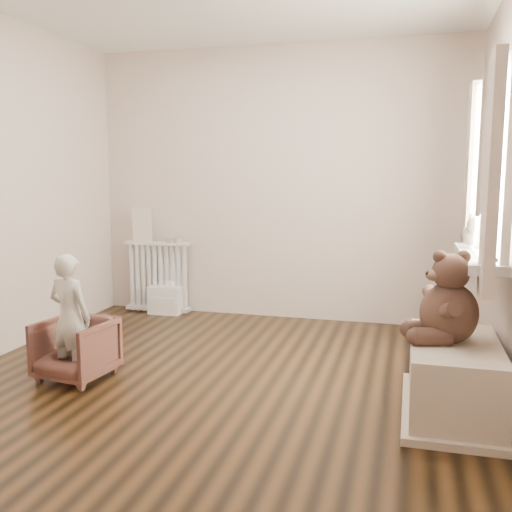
% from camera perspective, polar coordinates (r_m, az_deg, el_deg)
% --- Properties ---
extents(floor, '(3.60, 3.60, 0.01)m').
position_cam_1_polar(floor, '(4.02, -3.83, -12.17)').
color(floor, black).
rests_on(floor, ground).
extents(back_wall, '(3.60, 0.02, 2.60)m').
position_cam_1_polar(back_wall, '(5.50, 2.20, 7.18)').
color(back_wall, beige).
rests_on(back_wall, ground).
extents(front_wall, '(3.60, 0.02, 2.60)m').
position_cam_1_polar(front_wall, '(2.16, -20.02, 4.99)').
color(front_wall, beige).
rests_on(front_wall, ground).
extents(right_wall, '(0.02, 3.60, 2.60)m').
position_cam_1_polar(right_wall, '(3.61, 24.27, 5.89)').
color(right_wall, beige).
rests_on(right_wall, ground).
extents(window, '(0.03, 0.90, 1.10)m').
position_cam_1_polar(window, '(3.90, 23.13, 8.29)').
color(window, white).
rests_on(window, right_wall).
extents(window_sill, '(0.22, 1.10, 0.06)m').
position_cam_1_polar(window_sill, '(3.92, 21.35, -0.13)').
color(window_sill, silver).
rests_on(window_sill, right_wall).
extents(curtain_left, '(0.06, 0.26, 1.30)m').
position_cam_1_polar(curtain_left, '(3.32, 22.50, 7.40)').
color(curtain_left, beige).
rests_on(curtain_left, right_wall).
extents(curtain_right, '(0.06, 0.26, 1.30)m').
position_cam_1_polar(curtain_right, '(4.45, 20.68, 7.56)').
color(curtain_right, beige).
rests_on(curtain_right, right_wall).
extents(radiator, '(0.68, 0.13, 0.72)m').
position_cam_1_polar(radiator, '(5.88, -9.79, -1.78)').
color(radiator, silver).
rests_on(radiator, floor).
extents(paper_doll, '(0.21, 0.02, 0.34)m').
position_cam_1_polar(paper_doll, '(5.88, -11.32, 3.10)').
color(paper_doll, beige).
rests_on(paper_doll, radiator).
extents(tin_a, '(0.09, 0.09, 0.05)m').
position_cam_1_polar(tin_a, '(5.77, -8.58, 1.62)').
color(tin_a, '#A59E8C').
rests_on(tin_a, radiator).
extents(tin_b, '(0.09, 0.09, 0.05)m').
position_cam_1_polar(tin_b, '(5.74, -7.84, 1.56)').
color(tin_b, '#A59E8C').
rests_on(tin_b, radiator).
extents(toy_vanity, '(0.33, 0.23, 0.51)m').
position_cam_1_polar(toy_vanity, '(5.83, -8.94, -3.00)').
color(toy_vanity, silver).
rests_on(toy_vanity, floor).
extents(armchair, '(0.50, 0.52, 0.42)m').
position_cam_1_polar(armchair, '(4.14, -17.59, -8.87)').
color(armchair, '#563026').
rests_on(armchair, floor).
extents(child, '(0.34, 0.24, 0.86)m').
position_cam_1_polar(child, '(4.04, -18.12, -5.80)').
color(child, beige).
rests_on(child, armchair).
extents(toy_bench, '(0.49, 0.93, 0.44)m').
position_cam_1_polar(toy_bench, '(3.61, 19.15, -11.71)').
color(toy_bench, beige).
rests_on(toy_bench, floor).
extents(teddy_bear, '(0.50, 0.43, 0.52)m').
position_cam_1_polar(teddy_bear, '(3.47, 18.79, -4.41)').
color(teddy_bear, '#352118').
rests_on(teddy_bear, toy_bench).
extents(plush_cat, '(0.26, 0.31, 0.23)m').
position_cam_1_polar(plush_cat, '(4.16, 20.94, 2.14)').
color(plush_cat, gray).
rests_on(plush_cat, window_sill).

